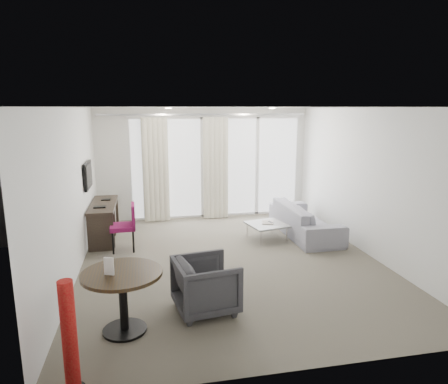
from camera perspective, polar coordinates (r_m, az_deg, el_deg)
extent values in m
cube|color=#5E584B|center=(6.99, 0.98, -9.86)|extent=(5.00, 6.00, 0.00)
cube|color=white|center=(6.49, 1.07, 11.97)|extent=(5.00, 6.00, 0.00)
cube|color=silver|center=(6.56, -20.82, -0.23)|extent=(0.00, 6.00, 2.60)
cube|color=silver|center=(7.55, 19.89, 1.34)|extent=(0.00, 6.00, 2.60)
cube|color=silver|center=(3.84, 10.74, -7.93)|extent=(5.00, 0.00, 2.60)
cylinder|color=#FFE0B2|center=(7.96, -7.96, 11.77)|extent=(0.12, 0.12, 0.02)
cylinder|color=#FFE0B2|center=(8.35, 6.88, 11.80)|extent=(0.12, 0.12, 0.02)
cylinder|color=#A21915|center=(4.10, -21.20, -18.81)|extent=(0.24, 0.24, 1.10)
imported|color=#323236|center=(5.29, -2.60, -13.15)|extent=(0.88, 0.86, 0.71)
imported|color=gray|center=(8.51, 11.43, -3.84)|extent=(0.85, 2.18, 0.64)
cube|color=#4D4D50|center=(11.29, -2.41, -1.71)|extent=(5.60, 3.00, 0.12)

